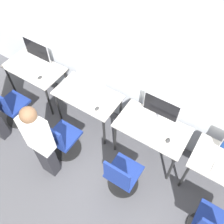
% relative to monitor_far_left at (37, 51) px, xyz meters
% --- Properties ---
extents(ground_plane, '(20.00, 20.00, 0.00)m').
position_rel_monitor_far_left_xyz_m(ground_plane, '(1.77, -0.47, -0.99)').
color(ground_plane, '#4C4C51').
extents(wall_back, '(12.00, 0.05, 2.80)m').
position_rel_monitor_far_left_xyz_m(wall_back, '(1.77, 0.26, 0.41)').
color(wall_back, '#B7BCC1').
rests_on(wall_back, ground_plane).
extents(desk_far_left, '(1.07, 0.61, 0.75)m').
position_rel_monitor_far_left_xyz_m(desk_far_left, '(0.00, -0.17, -0.34)').
color(desk_far_left, '#BCB7AD').
rests_on(desk_far_left, ground_plane).
extents(monitor_far_left, '(0.55, 0.17, 0.45)m').
position_rel_monitor_far_left_xyz_m(monitor_far_left, '(0.00, 0.00, 0.00)').
color(monitor_far_left, '#B2B2B7').
rests_on(monitor_far_left, desk_far_left).
extents(keyboard_far_left, '(0.45, 0.16, 0.02)m').
position_rel_monitor_far_left_xyz_m(keyboard_far_left, '(0.00, -0.30, -0.24)').
color(keyboard_far_left, silver).
rests_on(keyboard_far_left, desk_far_left).
extents(mouse_far_left, '(0.06, 0.09, 0.03)m').
position_rel_monitor_far_left_xyz_m(mouse_far_left, '(0.28, -0.31, -0.23)').
color(mouse_far_left, '#333333').
rests_on(mouse_far_left, desk_far_left).
extents(office_chair_far_left, '(0.48, 0.48, 0.89)m').
position_rel_monitor_far_left_xyz_m(office_chair_far_left, '(0.03, -0.88, -0.63)').
color(office_chair_far_left, black).
rests_on(office_chair_far_left, ground_plane).
extents(desk_left, '(1.07, 0.61, 0.75)m').
position_rel_monitor_far_left_xyz_m(desk_left, '(1.18, -0.17, -0.34)').
color(desk_left, '#BCB7AD').
rests_on(desk_left, ground_plane).
extents(monitor_left, '(0.55, 0.17, 0.45)m').
position_rel_monitor_far_left_xyz_m(monitor_left, '(1.18, -0.05, 0.00)').
color(monitor_left, '#B2B2B7').
rests_on(monitor_left, desk_left).
extents(keyboard_left, '(0.45, 0.16, 0.02)m').
position_rel_monitor_far_left_xyz_m(keyboard_left, '(1.18, -0.31, -0.24)').
color(keyboard_left, silver).
rests_on(keyboard_left, desk_left).
extents(mouse_left, '(0.06, 0.09, 0.03)m').
position_rel_monitor_far_left_xyz_m(mouse_left, '(1.48, -0.33, -0.23)').
color(mouse_left, '#333333').
rests_on(mouse_left, desk_left).
extents(office_chair_left, '(0.48, 0.48, 0.89)m').
position_rel_monitor_far_left_xyz_m(office_chair_left, '(1.18, -0.91, -0.63)').
color(office_chair_left, black).
rests_on(office_chair_left, ground_plane).
extents(person_left, '(0.36, 0.21, 1.58)m').
position_rel_monitor_far_left_xyz_m(person_left, '(1.21, -1.28, -0.14)').
color(person_left, '#232328').
rests_on(person_left, ground_plane).
extents(desk_right, '(1.07, 0.61, 0.75)m').
position_rel_monitor_far_left_xyz_m(desk_right, '(2.36, -0.17, -0.34)').
color(desk_right, '#BCB7AD').
rests_on(desk_right, ground_plane).
extents(monitor_right, '(0.55, 0.17, 0.45)m').
position_rel_monitor_far_left_xyz_m(monitor_right, '(2.36, 0.01, 0.00)').
color(monitor_right, '#B2B2B7').
rests_on(monitor_right, desk_right).
extents(keyboard_right, '(0.45, 0.16, 0.02)m').
position_rel_monitor_far_left_xyz_m(keyboard_right, '(2.36, -0.25, -0.24)').
color(keyboard_right, silver).
rests_on(keyboard_right, desk_right).
extents(mouse_right, '(0.06, 0.09, 0.03)m').
position_rel_monitor_far_left_xyz_m(mouse_right, '(2.64, -0.26, -0.23)').
color(mouse_right, '#333333').
rests_on(mouse_right, desk_right).
extents(office_chair_right, '(0.48, 0.48, 0.89)m').
position_rel_monitor_far_left_xyz_m(office_chair_right, '(2.30, -0.92, -0.63)').
color(office_chair_right, black).
rests_on(office_chair_right, ground_plane).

